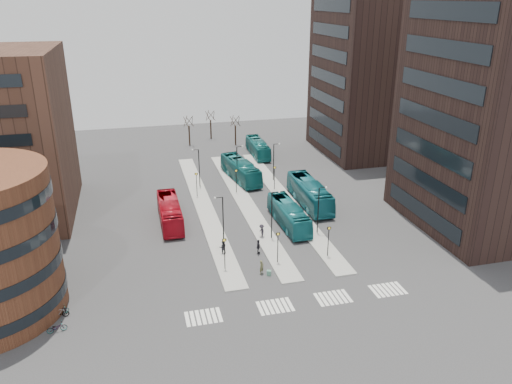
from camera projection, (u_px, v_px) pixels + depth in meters
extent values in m
plane|color=#2D2D30|center=(298.00, 330.00, 44.87)|extent=(160.00, 160.00, 0.00)
cube|color=gray|center=(204.00, 206.00, 71.00)|extent=(2.50, 45.00, 0.15)
cube|color=gray|center=(245.00, 202.00, 72.37)|extent=(2.50, 45.00, 0.15)
cube|color=gray|center=(284.00, 199.00, 73.74)|extent=(2.50, 45.00, 0.15)
cube|color=#1A4690|center=(269.00, 273.00, 53.53)|extent=(0.56, 0.50, 0.58)
imported|color=#B00D1C|center=(170.00, 212.00, 65.47)|extent=(2.64, 11.19, 3.12)
imported|color=#15656C|center=(289.00, 215.00, 64.81)|extent=(2.89, 10.98, 3.04)
imported|color=#125C5E|center=(241.00, 170.00, 80.99)|extent=(4.59, 12.28, 3.34)
imported|color=#15626D|center=(309.00, 193.00, 71.26)|extent=(2.97, 12.58, 3.50)
imported|color=#146565|center=(258.00, 148.00, 93.42)|extent=(2.76, 10.82, 3.00)
imported|color=brown|center=(262.00, 267.00, 53.60)|extent=(0.71, 0.67, 1.62)
imported|color=black|center=(223.00, 247.00, 57.72)|extent=(0.88, 0.71, 1.73)
imported|color=black|center=(258.00, 247.00, 57.85)|extent=(0.72, 1.11, 1.75)
imported|color=black|center=(262.00, 231.00, 61.68)|extent=(0.74, 1.19, 1.77)
imported|color=gray|center=(57.00, 328.00, 44.42)|extent=(1.81, 0.93, 0.91)
imported|color=gray|center=(59.00, 313.00, 46.38)|extent=(1.73, 0.53, 1.03)
imported|color=gray|center=(60.00, 311.00, 46.91)|extent=(1.64, 0.94, 0.81)
cube|color=silver|center=(187.00, 319.00, 46.31)|extent=(0.35, 2.40, 0.01)
cube|color=silver|center=(193.00, 318.00, 46.43)|extent=(0.35, 2.40, 0.01)
cube|color=silver|center=(198.00, 318.00, 46.54)|extent=(0.35, 2.40, 0.01)
cube|color=silver|center=(203.00, 317.00, 46.66)|extent=(0.35, 2.40, 0.01)
cube|color=silver|center=(209.00, 316.00, 46.77)|extent=(0.35, 2.40, 0.01)
cube|color=silver|center=(214.00, 315.00, 46.88)|extent=(0.35, 2.40, 0.01)
cube|color=silver|center=(219.00, 314.00, 47.00)|extent=(0.35, 2.40, 0.01)
cube|color=silver|center=(260.00, 308.00, 47.91)|extent=(0.35, 2.40, 0.01)
cube|color=silver|center=(265.00, 308.00, 48.02)|extent=(0.35, 2.40, 0.01)
cube|color=silver|center=(270.00, 307.00, 48.14)|extent=(0.35, 2.40, 0.01)
cube|color=silver|center=(275.00, 306.00, 48.25)|extent=(0.35, 2.40, 0.01)
cube|color=silver|center=(280.00, 305.00, 48.37)|extent=(0.35, 2.40, 0.01)
cube|color=silver|center=(285.00, 305.00, 48.48)|extent=(0.35, 2.40, 0.01)
cube|color=silver|center=(290.00, 304.00, 48.59)|extent=(0.35, 2.40, 0.01)
cube|color=silver|center=(319.00, 300.00, 49.28)|extent=(0.35, 2.40, 0.01)
cube|color=silver|center=(324.00, 299.00, 49.39)|extent=(0.35, 2.40, 0.01)
cube|color=silver|center=(328.00, 298.00, 49.51)|extent=(0.35, 2.40, 0.01)
cube|color=silver|center=(333.00, 298.00, 49.62)|extent=(0.35, 2.40, 0.01)
cube|color=silver|center=(338.00, 297.00, 49.74)|extent=(0.35, 2.40, 0.01)
cube|color=silver|center=(342.00, 296.00, 49.85)|extent=(0.35, 2.40, 0.01)
cube|color=silver|center=(347.00, 296.00, 49.96)|extent=(0.35, 2.40, 0.01)
cube|color=silver|center=(374.00, 292.00, 50.65)|extent=(0.35, 2.40, 0.01)
cube|color=silver|center=(379.00, 291.00, 50.76)|extent=(0.35, 2.40, 0.01)
cube|color=silver|center=(383.00, 290.00, 50.88)|extent=(0.35, 2.40, 0.01)
cube|color=silver|center=(388.00, 290.00, 50.99)|extent=(0.35, 2.40, 0.01)
cube|color=silver|center=(392.00, 289.00, 51.11)|extent=(0.35, 2.40, 0.01)
cube|color=silver|center=(397.00, 288.00, 51.22)|extent=(0.35, 2.40, 0.01)
cube|color=silver|center=(401.00, 288.00, 51.33)|extent=(0.35, 2.40, 0.01)
cube|color=black|center=(508.00, 110.00, 61.12)|extent=(20.00, 20.00, 30.00)
cube|color=black|center=(422.00, 211.00, 63.40)|extent=(0.12, 16.00, 2.00)
cube|color=black|center=(426.00, 182.00, 61.94)|extent=(0.12, 16.00, 2.00)
cube|color=black|center=(430.00, 151.00, 60.47)|extent=(0.12, 16.00, 2.00)
cube|color=black|center=(434.00, 118.00, 59.01)|extent=(0.12, 16.00, 2.00)
cube|color=black|center=(439.00, 84.00, 57.54)|extent=(0.12, 16.00, 2.00)
cube|color=black|center=(444.00, 48.00, 56.08)|extent=(0.12, 16.00, 2.00)
cube|color=black|center=(449.00, 11.00, 54.61)|extent=(0.12, 16.00, 2.00)
cube|color=black|center=(378.00, 72.00, 91.79)|extent=(20.00, 20.00, 30.00)
cube|color=black|center=(324.00, 141.00, 94.07)|extent=(0.12, 16.00, 2.00)
cube|color=black|center=(325.00, 120.00, 92.61)|extent=(0.12, 16.00, 2.00)
cube|color=black|center=(326.00, 99.00, 91.15)|extent=(0.12, 16.00, 2.00)
cube|color=black|center=(327.00, 77.00, 89.68)|extent=(0.12, 16.00, 2.00)
cube|color=black|center=(328.00, 54.00, 88.22)|extent=(0.12, 16.00, 2.00)
cube|color=black|center=(330.00, 30.00, 86.75)|extent=(0.12, 16.00, 2.00)
cube|color=black|center=(331.00, 5.00, 85.29)|extent=(0.12, 16.00, 2.00)
cylinder|color=black|center=(225.00, 254.00, 54.00)|extent=(0.10, 0.10, 3.50)
cube|color=black|center=(224.00, 240.00, 53.36)|extent=(0.45, 0.10, 0.30)
cube|color=yellow|center=(224.00, 240.00, 53.31)|extent=(0.20, 0.02, 0.20)
cylinder|color=black|center=(197.00, 185.00, 73.85)|extent=(0.10, 0.10, 3.50)
cube|color=black|center=(196.00, 174.00, 73.21)|extent=(0.45, 0.10, 0.30)
cube|color=yellow|center=(196.00, 174.00, 73.15)|extent=(0.20, 0.02, 0.20)
cylinder|color=black|center=(278.00, 248.00, 55.37)|extent=(0.10, 0.10, 3.50)
cube|color=black|center=(278.00, 234.00, 54.73)|extent=(0.45, 0.10, 0.30)
cube|color=yellow|center=(278.00, 234.00, 54.68)|extent=(0.20, 0.02, 0.20)
cylinder|color=black|center=(236.00, 182.00, 75.22)|extent=(0.10, 0.10, 3.50)
cube|color=black|center=(236.00, 171.00, 74.58)|extent=(0.45, 0.10, 0.30)
cube|color=yellow|center=(236.00, 171.00, 74.52)|extent=(0.20, 0.02, 0.20)
cylinder|color=black|center=(328.00, 242.00, 56.74)|extent=(0.10, 0.10, 3.50)
cube|color=black|center=(329.00, 228.00, 56.10)|extent=(0.45, 0.10, 0.30)
cube|color=yellow|center=(329.00, 228.00, 56.04)|extent=(0.20, 0.02, 0.20)
cylinder|color=black|center=(274.00, 178.00, 76.59)|extent=(0.10, 0.10, 3.50)
cube|color=black|center=(275.00, 167.00, 75.95)|extent=(0.45, 0.10, 0.30)
cube|color=yellow|center=(275.00, 168.00, 75.89)|extent=(0.20, 0.02, 0.20)
cylinder|color=black|center=(223.00, 221.00, 59.18)|extent=(0.14, 0.14, 6.00)
cylinder|color=black|center=(219.00, 198.00, 57.98)|extent=(0.90, 0.08, 0.08)
sphere|color=silver|center=(215.00, 198.00, 57.88)|extent=(0.24, 0.24, 0.24)
cylinder|color=black|center=(199.00, 168.00, 77.23)|extent=(0.14, 0.14, 6.00)
cylinder|color=black|center=(195.00, 150.00, 76.03)|extent=(0.90, 0.08, 0.08)
sphere|color=silver|center=(193.00, 150.00, 75.92)|extent=(0.24, 0.24, 0.24)
cylinder|color=black|center=(272.00, 215.00, 60.55)|extent=(0.14, 0.14, 6.00)
cylinder|color=black|center=(276.00, 192.00, 59.56)|extent=(0.90, 0.08, 0.08)
sphere|color=silver|center=(279.00, 192.00, 59.66)|extent=(0.24, 0.24, 0.24)
cylinder|color=black|center=(237.00, 165.00, 78.60)|extent=(0.14, 0.14, 6.00)
cylinder|color=black|center=(240.00, 147.00, 77.60)|extent=(0.90, 0.08, 0.08)
sphere|color=silver|center=(242.00, 146.00, 77.70)|extent=(0.24, 0.24, 0.24)
cylinder|color=black|center=(318.00, 211.00, 61.92)|extent=(0.14, 0.14, 6.00)
cylinder|color=black|center=(323.00, 188.00, 60.93)|extent=(0.90, 0.08, 0.08)
sphere|color=silver|center=(326.00, 187.00, 61.03)|extent=(0.24, 0.24, 0.24)
cylinder|color=black|center=(274.00, 162.00, 79.97)|extent=(0.14, 0.14, 6.00)
cylinder|color=black|center=(277.00, 144.00, 78.97)|extent=(0.90, 0.08, 0.08)
sphere|color=silver|center=(279.00, 144.00, 79.07)|extent=(0.24, 0.24, 0.24)
cylinder|color=black|center=(189.00, 136.00, 99.62)|extent=(0.30, 0.30, 4.00)
cylinder|color=black|center=(192.00, 121.00, 98.72)|extent=(0.10, 1.56, 1.95)
cylinder|color=black|center=(189.00, 121.00, 99.21)|extent=(1.48, 0.59, 1.97)
cylinder|color=black|center=(186.00, 121.00, 98.80)|extent=(0.90, 1.31, 1.99)
cylinder|color=black|center=(186.00, 122.00, 98.06)|extent=(0.89, 1.31, 1.99)
cylinder|color=black|center=(190.00, 122.00, 98.01)|extent=(1.48, 0.58, 1.97)
cylinder|color=black|center=(211.00, 129.00, 104.37)|extent=(0.30, 0.30, 4.00)
cylinder|color=black|center=(214.00, 115.00, 103.47)|extent=(0.10, 1.56, 1.95)
cylinder|color=black|center=(211.00, 115.00, 103.96)|extent=(1.48, 0.59, 1.97)
cylinder|color=black|center=(207.00, 115.00, 103.55)|extent=(0.90, 1.31, 1.99)
cylinder|color=black|center=(208.00, 116.00, 102.81)|extent=(0.89, 1.31, 1.99)
cylinder|color=black|center=(212.00, 116.00, 102.76)|extent=(1.48, 0.58, 1.97)
cylinder|color=black|center=(235.00, 135.00, 99.87)|extent=(0.30, 0.30, 4.00)
cylinder|color=black|center=(239.00, 121.00, 98.97)|extent=(0.10, 1.56, 1.95)
cylinder|color=black|center=(236.00, 120.00, 99.46)|extent=(1.48, 0.59, 1.97)
cylinder|color=black|center=(232.00, 121.00, 99.05)|extent=(0.90, 1.31, 1.99)
cylinder|color=black|center=(233.00, 122.00, 98.31)|extent=(0.89, 1.31, 1.99)
cylinder|color=black|center=(237.00, 122.00, 98.26)|extent=(1.48, 0.58, 1.97)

